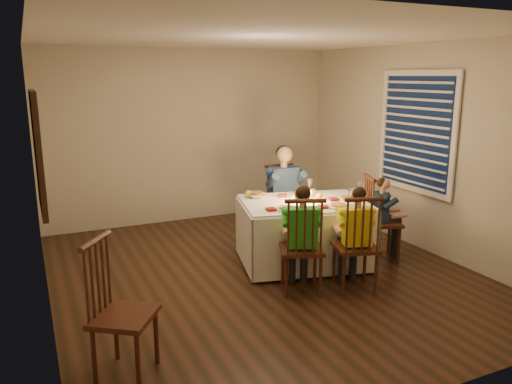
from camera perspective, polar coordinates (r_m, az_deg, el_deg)
name	(u,v)px	position (r m, az deg, el deg)	size (l,w,h in m)	color
ground	(263,273)	(5.77, 0.77, -9.28)	(5.00, 5.00, 0.00)	black
wall_left	(38,179)	(4.89, -23.68, 1.38)	(0.02, 5.00, 2.60)	beige
wall_right	(423,149)	(6.69, 18.51, 4.73)	(0.02, 5.00, 2.60)	beige
wall_back	(192,136)	(7.72, -7.33, 6.35)	(4.50, 0.02, 2.60)	beige
ceiling	(263,36)	(5.35, 0.86, 17.41)	(5.00, 5.00, 0.00)	white
dining_table	(304,219)	(5.93, 5.50, -3.14)	(1.67, 1.37, 0.73)	white
chair_adult	(283,241)	(6.85, 3.15, -5.63)	(0.43, 0.41, 1.04)	black
chair_near_left	(301,291)	(5.36, 5.12, -11.17)	(0.43, 0.41, 1.04)	black
chair_near_right	(353,288)	(5.50, 11.07, -10.74)	(0.43, 0.41, 1.04)	black
chair_end	(380,258)	(6.42, 13.98, -7.32)	(0.43, 0.41, 1.04)	black
chair_extra	(128,373)	(4.15, -14.42, -19.43)	(0.44, 0.42, 1.07)	black
adult	(283,241)	(6.85, 3.15, -5.63)	(0.49, 0.45, 1.31)	navy
child_green	(301,291)	(5.36, 5.12, -11.17)	(0.39, 0.36, 1.14)	green
child_yellow	(353,288)	(5.50, 11.07, -10.74)	(0.38, 0.35, 1.11)	yellow
child_teal	(380,258)	(6.42, 13.98, -7.32)	(0.32, 0.30, 1.02)	#192C3E
setting_adult	(297,195)	(6.12, 4.74, -0.37)	(0.26, 0.26, 0.02)	silver
setting_green	(287,209)	(5.49, 3.56, -1.94)	(0.26, 0.26, 0.02)	silver
setting_yellow	(338,206)	(5.67, 9.40, -1.62)	(0.26, 0.26, 0.02)	silver
setting_teal	(348,199)	(6.02, 10.45, -0.78)	(0.26, 0.26, 0.02)	silver
candle_left	(297,198)	(5.83, 4.70, -0.65)	(0.06, 0.06, 0.10)	white
candle_right	(311,197)	(5.88, 6.25, -0.57)	(0.06, 0.06, 0.10)	white
squash	(248,194)	(6.01, -0.87, -0.25)	(0.09, 0.09, 0.09)	yellow
orange_fruit	(319,196)	(5.97, 7.22, -0.50)	(0.08, 0.08, 0.08)	orange
serving_bowl	(257,196)	(6.02, 0.11, -0.41)	(0.21, 0.21, 0.05)	silver
wall_mirror	(38,152)	(5.15, -23.63, 4.20)	(0.06, 0.95, 1.15)	black
window_blinds	(416,132)	(6.71, 17.77, 6.53)	(0.07, 1.34, 1.54)	#0C1832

